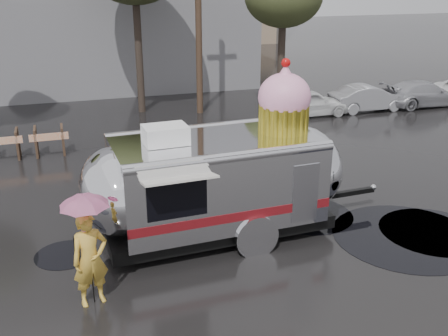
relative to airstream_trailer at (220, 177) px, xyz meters
name	(u,v)px	position (x,y,z in m)	size (l,w,h in m)	color
ground	(259,287)	(0.08, -2.48, -1.51)	(120.00, 120.00, 0.00)	black
puddles	(305,248)	(1.68, -1.31, -1.51)	(14.30, 5.11, 0.01)	black
utility_pole	(198,7)	(2.58, 11.52, 3.11)	(1.60, 0.28, 9.00)	#473323
barricade_row	(4,144)	(-5.47, 7.49, -0.99)	(4.30, 0.80, 1.00)	#473323
parked_cars	(402,93)	(11.86, 9.52, -0.79)	(13.20, 1.90, 1.50)	silver
airstream_trailer	(220,177)	(0.00, 0.00, 0.00)	(8.01, 3.27, 4.32)	silver
person_left	(90,259)	(-3.21, -1.99, -0.55)	(0.69, 0.46, 1.92)	gold
umbrella_pink	(85,213)	(-3.21, -1.99, 0.42)	(1.14, 1.14, 2.33)	pink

